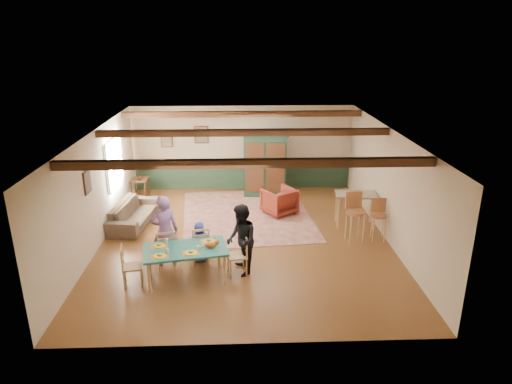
{
  "coord_description": "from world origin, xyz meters",
  "views": [
    {
      "loc": [
        -0.13,
        -10.27,
        4.86
      ],
      "look_at": [
        0.28,
        0.29,
        1.15
      ],
      "focal_mm": 32.0,
      "sensor_mm": 36.0,
      "label": 1
    }
  ],
  "objects_px": {
    "dining_chair_far_left": "(166,248)",
    "dining_chair_far_right": "(200,244)",
    "armchair": "(279,201)",
    "table_lamp": "(139,170)",
    "armoire": "(265,164)",
    "bar_stool_right": "(379,220)",
    "counter_table": "(355,209)",
    "person_child": "(200,242)",
    "end_table": "(140,188)",
    "dining_table": "(186,264)",
    "dining_chair_end_left": "(132,266)",
    "sofa": "(134,213)",
    "dining_chair_end_right": "(237,255)",
    "person_man": "(165,231)",
    "person_woman": "(241,240)",
    "cat": "(211,244)",
    "bar_stool_left": "(355,218)"
  },
  "relations": [
    {
      "from": "table_lamp",
      "to": "dining_chair_end_right",
      "type": "bearing_deg",
      "value": -58.27
    },
    {
      "from": "dining_chair_end_left",
      "to": "table_lamp",
      "type": "distance_m",
      "value": 5.33
    },
    {
      "from": "armchair",
      "to": "bar_stool_right",
      "type": "bearing_deg",
      "value": 108.76
    },
    {
      "from": "person_woman",
      "to": "sofa",
      "type": "relative_size",
      "value": 0.74
    },
    {
      "from": "person_woman",
      "to": "sofa",
      "type": "xyz_separation_m",
      "value": [
        -2.85,
        2.76,
        -0.46
      ]
    },
    {
      "from": "person_woman",
      "to": "table_lamp",
      "type": "height_order",
      "value": "person_woman"
    },
    {
      "from": "dining_chair_end_left",
      "to": "bar_stool_right",
      "type": "height_order",
      "value": "bar_stool_right"
    },
    {
      "from": "sofa",
      "to": "person_man",
      "type": "bearing_deg",
      "value": -145.63
    },
    {
      "from": "person_woman",
      "to": "table_lamp",
      "type": "relative_size",
      "value": 2.73
    },
    {
      "from": "person_man",
      "to": "armchair",
      "type": "distance_m",
      "value": 4.02
    },
    {
      "from": "dining_table",
      "to": "bar_stool_right",
      "type": "relative_size",
      "value": 1.61
    },
    {
      "from": "end_table",
      "to": "dining_chair_end_right",
      "type": "bearing_deg",
      "value": -58.27
    },
    {
      "from": "dining_chair_far_right",
      "to": "bar_stool_left",
      "type": "bearing_deg",
      "value": -175.97
    },
    {
      "from": "dining_chair_end_left",
      "to": "sofa",
      "type": "relative_size",
      "value": 0.43
    },
    {
      "from": "person_woman",
      "to": "bar_stool_right",
      "type": "bearing_deg",
      "value": 103.71
    },
    {
      "from": "dining_table",
      "to": "bar_stool_right",
      "type": "distance_m",
      "value": 4.84
    },
    {
      "from": "person_woman",
      "to": "cat",
      "type": "height_order",
      "value": "person_woman"
    },
    {
      "from": "dining_chair_far_right",
      "to": "end_table",
      "type": "relative_size",
      "value": 1.44
    },
    {
      "from": "armoire",
      "to": "bar_stool_right",
      "type": "xyz_separation_m",
      "value": [
        2.58,
        -3.38,
        -0.49
      ]
    },
    {
      "from": "person_man",
      "to": "person_woman",
      "type": "bearing_deg",
      "value": 154.13
    },
    {
      "from": "dining_chair_far_left",
      "to": "person_woman",
      "type": "height_order",
      "value": "person_woman"
    },
    {
      "from": "dining_chair_end_right",
      "to": "bar_stool_right",
      "type": "height_order",
      "value": "bar_stool_right"
    },
    {
      "from": "armchair",
      "to": "dining_chair_far_left",
      "type": "bearing_deg",
      "value": 15.12
    },
    {
      "from": "dining_chair_far_left",
      "to": "person_child",
      "type": "bearing_deg",
      "value": -174.29
    },
    {
      "from": "dining_chair_far_left",
      "to": "dining_chair_far_right",
      "type": "distance_m",
      "value": 0.74
    },
    {
      "from": "armoire",
      "to": "cat",
      "type": "bearing_deg",
      "value": -100.07
    },
    {
      "from": "person_child",
      "to": "end_table",
      "type": "relative_size",
      "value": 1.52
    },
    {
      "from": "armoire",
      "to": "bar_stool_right",
      "type": "relative_size",
      "value": 1.94
    },
    {
      "from": "bar_stool_right",
      "to": "table_lamp",
      "type": "bearing_deg",
      "value": 160.23
    },
    {
      "from": "person_woman",
      "to": "counter_table",
      "type": "xyz_separation_m",
      "value": [
        3.02,
        2.44,
        -0.32
      ]
    },
    {
      "from": "table_lamp",
      "to": "bar_stool_right",
      "type": "relative_size",
      "value": 0.54
    },
    {
      "from": "counter_table",
      "to": "bar_stool_right",
      "type": "relative_size",
      "value": 1.03
    },
    {
      "from": "dining_chair_end_left",
      "to": "armchair",
      "type": "xyz_separation_m",
      "value": [
        3.29,
        3.76,
        -0.07
      ]
    },
    {
      "from": "dining_table",
      "to": "table_lamp",
      "type": "bearing_deg",
      "value": 111.09
    },
    {
      "from": "dining_chair_far_left",
      "to": "sofa",
      "type": "height_order",
      "value": "dining_chair_far_left"
    },
    {
      "from": "armchair",
      "to": "table_lamp",
      "type": "bearing_deg",
      "value": -51.74
    },
    {
      "from": "dining_chair_end_right",
      "to": "person_child",
      "type": "height_order",
      "value": "person_child"
    },
    {
      "from": "armchair",
      "to": "sofa",
      "type": "height_order",
      "value": "armchair"
    },
    {
      "from": "dining_chair_end_right",
      "to": "counter_table",
      "type": "xyz_separation_m",
      "value": [
        3.11,
        2.46,
        0.0
      ]
    },
    {
      "from": "person_woman",
      "to": "armchair",
      "type": "relative_size",
      "value": 1.87
    },
    {
      "from": "dining_chair_end_right",
      "to": "table_lamp",
      "type": "xyz_separation_m",
      "value": [
        -3.0,
        4.84,
        0.45
      ]
    },
    {
      "from": "armoire",
      "to": "armchair",
      "type": "height_order",
      "value": "armoire"
    },
    {
      "from": "sofa",
      "to": "dining_chair_far_right",
      "type": "bearing_deg",
      "value": -132.2
    },
    {
      "from": "armoire",
      "to": "sofa",
      "type": "relative_size",
      "value": 0.97
    },
    {
      "from": "dining_chair_far_left",
      "to": "bar_stool_right",
      "type": "height_order",
      "value": "bar_stool_right"
    },
    {
      "from": "dining_chair_end_right",
      "to": "cat",
      "type": "xyz_separation_m",
      "value": [
        -0.53,
        -0.19,
        0.34
      ]
    },
    {
      "from": "dining_chair_far_right",
      "to": "table_lamp",
      "type": "height_order",
      "value": "table_lamp"
    },
    {
      "from": "person_child",
      "to": "person_man",
      "type": "bearing_deg",
      "value": -0.0
    },
    {
      "from": "table_lamp",
      "to": "dining_chair_far_right",
      "type": "bearing_deg",
      "value": -63.12
    },
    {
      "from": "dining_chair_far_right",
      "to": "dining_chair_end_left",
      "type": "bearing_deg",
      "value": 24.92
    }
  ]
}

